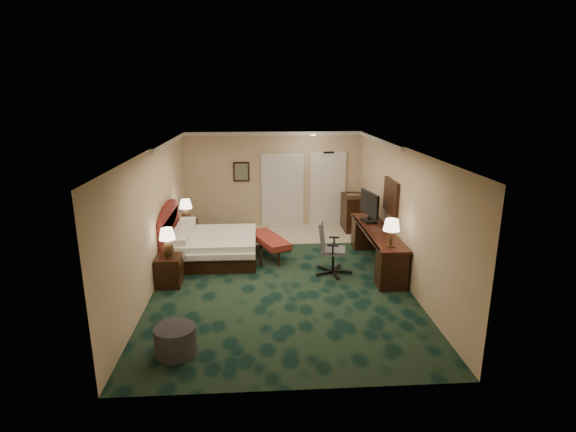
{
  "coord_description": "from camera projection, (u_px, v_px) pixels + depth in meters",
  "views": [
    {
      "loc": [
        -0.41,
        -8.77,
        3.77
      ],
      "look_at": [
        0.2,
        0.6,
        1.15
      ],
      "focal_mm": 28.0,
      "sensor_mm": 36.0,
      "label": 1
    }
  ],
  "objects": [
    {
      "name": "lamp_near",
      "position": [
        168.0,
        243.0,
        8.81
      ],
      "size": [
        0.32,
        0.32,
        0.59
      ],
      "primitive_type": null,
      "rotation": [
        0.0,
        0.0,
        -0.02
      ],
      "color": "black",
      "rests_on": "nightstand_near"
    },
    {
      "name": "nightstand_far",
      "position": [
        187.0,
        234.0,
        11.24
      ],
      "size": [
        0.5,
        0.57,
        0.62
      ],
      "primitive_type": "cube",
      "color": "black",
      "rests_on": "ground"
    },
    {
      "name": "ottoman",
      "position": [
        175.0,
        341.0,
        6.62
      ],
      "size": [
        0.72,
        0.72,
        0.44
      ],
      "primitive_type": "cylinder",
      "rotation": [
        0.0,
        0.0,
        -0.21
      ],
      "color": "#29282D",
      "rests_on": "ground"
    },
    {
      "name": "tv",
      "position": [
        369.0,
        207.0,
        10.41
      ],
      "size": [
        0.23,
        0.92,
        0.71
      ],
      "primitive_type": "cube",
      "rotation": [
        0.0,
        0.0,
        0.17
      ],
      "color": "black",
      "rests_on": "desk"
    },
    {
      "name": "desk",
      "position": [
        376.0,
        248.0,
        9.98
      ],
      "size": [
        0.62,
        2.86,
        0.83
      ],
      "primitive_type": "cube",
      "color": "black",
      "rests_on": "ground"
    },
    {
      "name": "ceiling",
      "position": [
        280.0,
        148.0,
        8.75
      ],
      "size": [
        5.0,
        7.5,
        0.0
      ],
      "primitive_type": "cube",
      "color": "white",
      "rests_on": "wall_back"
    },
    {
      "name": "desk_lamp",
      "position": [
        391.0,
        233.0,
        8.74
      ],
      "size": [
        0.35,
        0.35,
        0.57
      ],
      "primitive_type": null,
      "rotation": [
        0.0,
        0.0,
        -0.09
      ],
      "color": "black",
      "rests_on": "desk"
    },
    {
      "name": "closet_doors",
      "position": [
        282.0,
        190.0,
        12.77
      ],
      "size": [
        1.2,
        0.06,
        2.1
      ],
      "primitive_type": "cube",
      "color": "silver",
      "rests_on": "ground"
    },
    {
      "name": "wall_left",
      "position": [
        155.0,
        217.0,
        8.95
      ],
      "size": [
        0.0,
        7.5,
        2.7
      ],
      "primitive_type": "cube",
      "color": "tan",
      "rests_on": "ground"
    },
    {
      "name": "crown_molding",
      "position": [
        280.0,
        151.0,
        8.76
      ],
      "size": [
        5.0,
        7.5,
        0.1
      ],
      "primitive_type": null,
      "color": "white",
      "rests_on": "wall_back"
    },
    {
      "name": "minibar",
      "position": [
        353.0,
        213.0,
        12.55
      ],
      "size": [
        0.52,
        0.94,
        0.99
      ],
      "primitive_type": "cube",
      "color": "black",
      "rests_on": "ground"
    },
    {
      "name": "tile_patch",
      "position": [
        308.0,
        233.0,
        12.31
      ],
      "size": [
        3.2,
        1.7,
        0.01
      ],
      "primitive_type": "cube",
      "color": "beige",
      "rests_on": "ground"
    },
    {
      "name": "headboard",
      "position": [
        170.0,
        233.0,
        10.09
      ],
      "size": [
        0.12,
        2.0,
        1.4
      ],
      "primitive_type": null,
      "color": "#52181B",
      "rests_on": "ground"
    },
    {
      "name": "wall_front",
      "position": [
        295.0,
        296.0,
        5.5
      ],
      "size": [
        5.0,
        0.0,
        2.7
      ],
      "primitive_type": "cube",
      "color": "tan",
      "rests_on": "ground"
    },
    {
      "name": "desk_chair",
      "position": [
        333.0,
        248.0,
        9.49
      ],
      "size": [
        0.78,
        0.74,
        1.13
      ],
      "primitive_type": null,
      "rotation": [
        0.0,
        0.0,
        -0.22
      ],
      "color": "#4E4B59",
      "rests_on": "ground"
    },
    {
      "name": "bed_bench",
      "position": [
        269.0,
        247.0,
        10.55
      ],
      "size": [
        1.01,
        1.52,
        0.49
      ],
      "primitive_type": "cube",
      "rotation": [
        0.0,
        0.0,
        0.39
      ],
      "color": "maroon",
      "rests_on": "ground"
    },
    {
      "name": "lamp_far",
      "position": [
        186.0,
        211.0,
        11.06
      ],
      "size": [
        0.4,
        0.4,
        0.59
      ],
      "primitive_type": null,
      "rotation": [
        0.0,
        0.0,
        0.34
      ],
      "color": "black",
      "rests_on": "nightstand_far"
    },
    {
      "name": "bed",
      "position": [
        215.0,
        247.0,
        10.34
      ],
      "size": [
        1.89,
        1.75,
        0.6
      ],
      "primitive_type": "cube",
      "color": "white",
      "rests_on": "ground"
    },
    {
      "name": "wall_right",
      "position": [
        401.0,
        213.0,
        9.27
      ],
      "size": [
        0.0,
        7.5,
        2.7
      ],
      "primitive_type": "cube",
      "color": "tan",
      "rests_on": "ground"
    },
    {
      "name": "nightstand_near",
      "position": [
        169.0,
        271.0,
        8.98
      ],
      "size": [
        0.48,
        0.55,
        0.6
      ],
      "primitive_type": "cube",
      "color": "black",
      "rests_on": "ground"
    },
    {
      "name": "wall_back",
      "position": [
        274.0,
        180.0,
        12.71
      ],
      "size": [
        5.0,
        0.0,
        2.7
      ],
      "primitive_type": "cube",
      "color": "tan",
      "rests_on": "ground"
    },
    {
      "name": "wall_art",
      "position": [
        241.0,
        172.0,
        12.55
      ],
      "size": [
        0.45,
        0.06,
        0.55
      ],
      "primitive_type": "cube",
      "color": "#456050",
      "rests_on": "wall_back"
    },
    {
      "name": "floor",
      "position": [
        280.0,
        276.0,
        9.47
      ],
      "size": [
        5.0,
        7.5,
        0.0
      ],
      "primitive_type": "cube",
      "color": "black",
      "rests_on": "ground"
    },
    {
      "name": "wall_mirror",
      "position": [
        391.0,
        197.0,
        9.79
      ],
      "size": [
        0.05,
        0.95,
        0.75
      ],
      "primitive_type": "cube",
      "color": "white",
      "rests_on": "wall_right"
    },
    {
      "name": "entry_door",
      "position": [
        328.0,
        190.0,
        12.86
      ],
      "size": [
        1.02,
        0.06,
        2.18
      ],
      "primitive_type": "cube",
      "color": "white",
      "rests_on": "ground"
    }
  ]
}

